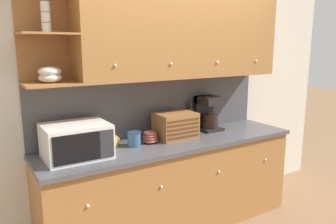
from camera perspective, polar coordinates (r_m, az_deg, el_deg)
name	(u,v)px	position (r m, az deg, el deg)	size (l,w,h in m)	color
ground_plane	(158,213)	(3.82, -1.82, -17.24)	(24.00, 24.00, 0.00)	#896647
wall_back	(155,98)	(3.42, -2.21, 2.48)	(5.00, 0.06, 2.60)	beige
counter_unit	(173,184)	(3.37, 0.87, -12.51)	(2.62, 0.65, 0.92)	#A36B38
backsplash_panel	(157,106)	(3.40, -1.89, 1.09)	(2.60, 0.01, 0.60)	#4C4C51
upper_cabinets	(181,35)	(3.29, 2.27, 13.26)	(2.60, 0.39, 0.84)	#A36B38
microwave	(76,141)	(2.81, -15.70, -4.85)	(0.52, 0.43, 0.28)	silver
mug	(113,141)	(3.06, -9.49, -5.08)	(0.10, 0.09, 0.10)	gold
storage_canister	(134,139)	(3.04, -5.93, -4.69)	(0.13, 0.13, 0.13)	#33567A
bowl_stack_on_counter	(150,137)	(3.14, -3.16, -4.39)	(0.15, 0.15, 0.12)	#9E473D
bread_box	(175,125)	(3.28, 1.31, -2.35)	(0.39, 0.29, 0.26)	#996033
wine_bottle	(191,117)	(3.59, 3.95, -0.89)	(0.08, 0.08, 0.33)	#19381E
coffee_maker	(208,113)	(3.63, 6.95, -0.14)	(0.23, 0.25, 0.37)	black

